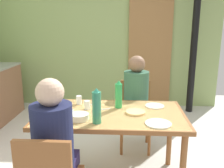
% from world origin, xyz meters
% --- Properties ---
extents(wall_back, '(4.40, 0.10, 2.54)m').
position_xyz_m(wall_back, '(0.00, 2.44, 1.27)').
color(wall_back, '#96AE68').
rests_on(wall_back, ground_plane).
extents(door_wooden, '(0.80, 0.05, 2.00)m').
position_xyz_m(door_wooden, '(0.89, 2.36, 1.00)').
color(door_wooden, olive).
rests_on(door_wooden, ground_plane).
extents(stove_pipe_column, '(0.12, 0.12, 2.54)m').
position_xyz_m(stove_pipe_column, '(1.63, 2.09, 1.27)').
color(stove_pipe_column, black).
rests_on(stove_pipe_column, ground_plane).
extents(dining_table, '(1.42, 0.81, 0.74)m').
position_xyz_m(dining_table, '(0.31, -0.06, 0.67)').
color(dining_table, brown).
rests_on(dining_table, ground_plane).
extents(chair_far_diner, '(0.40, 0.40, 0.87)m').
position_xyz_m(chair_far_diner, '(0.58, 0.70, 0.50)').
color(chair_far_diner, brown).
rests_on(chair_far_diner, ground_plane).
extents(person_near_diner, '(0.30, 0.37, 0.77)m').
position_xyz_m(person_near_diner, '(-0.07, -0.68, 0.78)').
color(person_near_diner, '#271E46').
rests_on(person_near_diner, ground_plane).
extents(person_far_diner, '(0.30, 0.37, 0.77)m').
position_xyz_m(person_far_diner, '(0.58, 0.56, 0.78)').
color(person_far_diner, '#396752').
rests_on(person_far_diner, ground_plane).
extents(water_bottle_green_near, '(0.07, 0.07, 0.29)m').
position_xyz_m(water_bottle_green_near, '(0.38, 0.10, 0.88)').
color(water_bottle_green_near, green).
rests_on(water_bottle_green_near, dining_table).
extents(water_bottle_green_far, '(0.08, 0.08, 0.31)m').
position_xyz_m(water_bottle_green_far, '(0.20, -0.31, 0.89)').
color(water_bottle_green_far, '#318764').
rests_on(water_bottle_green_far, dining_table).
extents(serving_bowl_center, '(0.17, 0.17, 0.05)m').
position_xyz_m(serving_bowl_center, '(0.04, -0.25, 0.77)').
color(serving_bowl_center, white).
rests_on(serving_bowl_center, dining_table).
extents(dinner_plate_near_left, '(0.23, 0.23, 0.01)m').
position_xyz_m(dinner_plate_near_left, '(-0.22, 0.11, 0.75)').
color(dinner_plate_near_left, white).
rests_on(dinner_plate_near_left, dining_table).
extents(dinner_plate_near_right, '(0.23, 0.23, 0.01)m').
position_xyz_m(dinner_plate_near_right, '(0.74, -0.31, 0.75)').
color(dinner_plate_near_right, white).
rests_on(dinner_plate_near_right, dining_table).
extents(dinner_plate_far_center, '(0.20, 0.20, 0.01)m').
position_xyz_m(dinner_plate_far_center, '(0.76, 0.15, 0.75)').
color(dinner_plate_far_center, white).
rests_on(dinner_plate_far_center, dining_table).
extents(drinking_glass_by_near_diner, '(0.06, 0.06, 0.09)m').
position_xyz_m(drinking_glass_by_near_diner, '(0.06, 0.03, 0.79)').
color(drinking_glass_by_near_diner, silver).
rests_on(drinking_glass_by_near_diner, dining_table).
extents(drinking_glass_by_far_diner, '(0.06, 0.06, 0.09)m').
position_xyz_m(drinking_glass_by_far_diner, '(-0.05, 0.19, 0.79)').
color(drinking_glass_by_far_diner, silver).
rests_on(drinking_glass_by_far_diner, dining_table).
extents(bread_plate_sliced, '(0.19, 0.19, 0.02)m').
position_xyz_m(bread_plate_sliced, '(0.55, -0.06, 0.75)').
color(bread_plate_sliced, '#DBB77A').
rests_on(bread_plate_sliced, dining_table).
extents(cutlery_knife_near, '(0.03, 0.15, 0.00)m').
position_xyz_m(cutlery_knife_near, '(-0.07, -0.07, 0.74)').
color(cutlery_knife_near, silver).
rests_on(cutlery_knife_near, dining_table).
extents(cutlery_fork_near, '(0.15, 0.07, 0.00)m').
position_xyz_m(cutlery_fork_near, '(0.23, 0.03, 0.74)').
color(cutlery_fork_near, silver).
rests_on(cutlery_fork_near, dining_table).
extents(cutlery_knife_far, '(0.15, 0.05, 0.00)m').
position_xyz_m(cutlery_knife_far, '(0.10, 0.17, 0.74)').
color(cutlery_knife_far, silver).
rests_on(cutlery_knife_far, dining_table).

